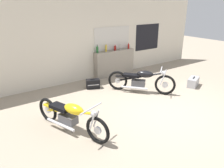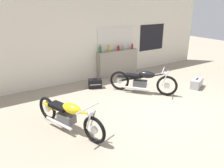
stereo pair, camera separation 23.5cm
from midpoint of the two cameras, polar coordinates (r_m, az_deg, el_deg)
The scene contains 12 objects.
ground_plane at distance 5.98m, azimuth 14.93°, elevation -7.19°, with size 24.00×24.00×0.00m, color gray.
wall_back at distance 8.19m, azimuth -2.24°, elevation 11.33°, with size 10.00×0.07×2.80m.
sill_counter at distance 8.58m, azimuth 2.27°, elevation 5.53°, with size 1.71×0.28×0.98m.
bottle_leftmost at distance 8.08m, azimuth -2.22°, elevation 9.09°, with size 0.08×0.08×0.29m.
bottle_left_center at distance 8.26m, azimuth 0.12°, elevation 9.44°, with size 0.07×0.07×0.32m.
bottle_center at distance 8.48m, azimuth 2.50°, elevation 9.38°, with size 0.09×0.09×0.21m.
bottle_right_center at distance 8.64m, azimuth 3.91°, elevation 9.70°, with size 0.07×0.07×0.26m.
bottle_rightmost at distance 8.82m, azimuth 6.08°, elevation 9.79°, with size 0.07×0.07×0.23m.
motorcycle_yellow at distance 4.93m, azimuth -10.04°, elevation -7.87°, with size 0.90×2.03×0.76m.
motorcycle_black at distance 6.94m, azimuth 8.93°, elevation 0.92°, with size 1.43×1.70×0.82m.
hard_case_silver at distance 7.95m, azimuth 22.03°, elevation 0.18°, with size 0.66×0.49×0.32m.
hard_case_black at distance 7.34m, azimuth -3.56°, elevation 0.12°, with size 0.50×0.38×0.33m.
Camera 2 is at (-3.92, -3.56, 2.72)m, focal length 35.00 mm.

